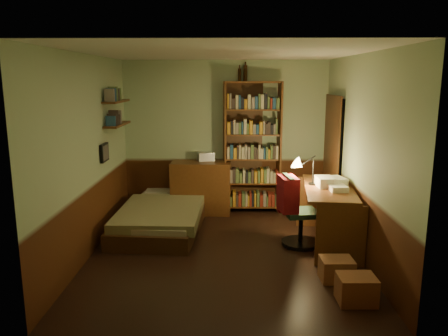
{
  "coord_description": "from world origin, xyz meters",
  "views": [
    {
      "loc": [
        0.08,
        -5.54,
        2.29
      ],
      "look_at": [
        0.0,
        0.25,
        1.1
      ],
      "focal_mm": 35.0,
      "sensor_mm": 36.0,
      "label": 1
    }
  ],
  "objects_px": {
    "dresser": "(201,187)",
    "cardboard_box_b": "(337,269)",
    "mini_stereo": "(206,156)",
    "bookshelf": "(252,148)",
    "desk_lamp": "(314,161)",
    "office_chair": "(301,213)",
    "cardboard_box_a": "(356,289)",
    "desk": "(327,216)",
    "bed": "(162,208)"
  },
  "relations": [
    {
      "from": "cardboard_box_b",
      "to": "bed",
      "type": "bearing_deg",
      "value": 141.77
    },
    {
      "from": "bed",
      "to": "bookshelf",
      "type": "height_order",
      "value": "bookshelf"
    },
    {
      "from": "bed",
      "to": "bookshelf",
      "type": "distance_m",
      "value": 1.86
    },
    {
      "from": "mini_stereo",
      "to": "cardboard_box_a",
      "type": "distance_m",
      "value": 3.76
    },
    {
      "from": "office_chair",
      "to": "cardboard_box_b",
      "type": "bearing_deg",
      "value": -84.86
    },
    {
      "from": "bookshelf",
      "to": "cardboard_box_b",
      "type": "distance_m",
      "value": 2.98
    },
    {
      "from": "bookshelf",
      "to": "desk",
      "type": "xyz_separation_m",
      "value": [
        0.98,
        -1.56,
        -0.71
      ]
    },
    {
      "from": "office_chair",
      "to": "bookshelf",
      "type": "bearing_deg",
      "value": 103.21
    },
    {
      "from": "office_chair",
      "to": "desk_lamp",
      "type": "bearing_deg",
      "value": 39.05
    },
    {
      "from": "desk",
      "to": "cardboard_box_b",
      "type": "distance_m",
      "value": 1.17
    },
    {
      "from": "office_chair",
      "to": "desk",
      "type": "bearing_deg",
      "value": -0.67
    },
    {
      "from": "bed",
      "to": "cardboard_box_b",
      "type": "xyz_separation_m",
      "value": [
        2.28,
        -1.8,
        -0.19
      ]
    },
    {
      "from": "mini_stereo",
      "to": "cardboard_box_a",
      "type": "bearing_deg",
      "value": -78.44
    },
    {
      "from": "bed",
      "to": "cardboard_box_b",
      "type": "bearing_deg",
      "value": -33.95
    },
    {
      "from": "bookshelf",
      "to": "desk_lamp",
      "type": "height_order",
      "value": "bookshelf"
    },
    {
      "from": "bookshelf",
      "to": "desk",
      "type": "relative_size",
      "value": 1.45
    },
    {
      "from": "bookshelf",
      "to": "desk",
      "type": "bearing_deg",
      "value": -63.86
    },
    {
      "from": "dresser",
      "to": "office_chair",
      "type": "relative_size",
      "value": 1.07
    },
    {
      "from": "bed",
      "to": "mini_stereo",
      "type": "bearing_deg",
      "value": 59.83
    },
    {
      "from": "desk",
      "to": "office_chair",
      "type": "bearing_deg",
      "value": -166.06
    },
    {
      "from": "dresser",
      "to": "cardboard_box_b",
      "type": "distance_m",
      "value": 3.13
    },
    {
      "from": "cardboard_box_b",
      "to": "desk_lamp",
      "type": "bearing_deg",
      "value": 93.19
    },
    {
      "from": "bookshelf",
      "to": "cardboard_box_b",
      "type": "relative_size",
      "value": 6.1
    },
    {
      "from": "desk",
      "to": "desk_lamp",
      "type": "distance_m",
      "value": 0.79
    },
    {
      "from": "desk",
      "to": "cardboard_box_a",
      "type": "bearing_deg",
      "value": -84.65
    },
    {
      "from": "bookshelf",
      "to": "desk_lamp",
      "type": "relative_size",
      "value": 3.36
    },
    {
      "from": "desk_lamp",
      "to": "cardboard_box_b",
      "type": "height_order",
      "value": "desk_lamp"
    },
    {
      "from": "cardboard_box_a",
      "to": "desk_lamp",
      "type": "bearing_deg",
      "value": 94.9
    },
    {
      "from": "mini_stereo",
      "to": "bookshelf",
      "type": "distance_m",
      "value": 0.81
    },
    {
      "from": "cardboard_box_a",
      "to": "cardboard_box_b",
      "type": "xyz_separation_m",
      "value": [
        -0.08,
        0.51,
        -0.01
      ]
    },
    {
      "from": "bookshelf",
      "to": "desk_lamp",
      "type": "bearing_deg",
      "value": -67.09
    },
    {
      "from": "office_chair",
      "to": "cardboard_box_a",
      "type": "distance_m",
      "value": 1.65
    },
    {
      "from": "dresser",
      "to": "cardboard_box_a",
      "type": "relative_size",
      "value": 2.62
    },
    {
      "from": "desk_lamp",
      "to": "office_chair",
      "type": "relative_size",
      "value": 0.71
    },
    {
      "from": "office_chair",
      "to": "cardboard_box_b",
      "type": "distance_m",
      "value": 1.16
    },
    {
      "from": "mini_stereo",
      "to": "desk_lamp",
      "type": "bearing_deg",
      "value": -59.3
    },
    {
      "from": "office_chair",
      "to": "bed",
      "type": "bearing_deg",
      "value": 152.79
    },
    {
      "from": "bookshelf",
      "to": "cardboard_box_a",
      "type": "bearing_deg",
      "value": -79.75
    },
    {
      "from": "bookshelf",
      "to": "cardboard_box_a",
      "type": "xyz_separation_m",
      "value": [
        0.94,
        -3.19,
        -0.98
      ]
    },
    {
      "from": "bookshelf",
      "to": "cardboard_box_b",
      "type": "bearing_deg",
      "value": -78.41
    },
    {
      "from": "bed",
      "to": "cardboard_box_a",
      "type": "relative_size",
      "value": 5.57
    },
    {
      "from": "dresser",
      "to": "desk_lamp",
      "type": "relative_size",
      "value": 1.51
    },
    {
      "from": "dresser",
      "to": "mini_stereo",
      "type": "distance_m",
      "value": 0.54
    },
    {
      "from": "bed",
      "to": "office_chair",
      "type": "height_order",
      "value": "office_chair"
    },
    {
      "from": "mini_stereo",
      "to": "office_chair",
      "type": "relative_size",
      "value": 0.29
    },
    {
      "from": "mini_stereo",
      "to": "cardboard_box_b",
      "type": "relative_size",
      "value": 0.75
    },
    {
      "from": "dresser",
      "to": "desk",
      "type": "distance_m",
      "value": 2.37
    },
    {
      "from": "bookshelf",
      "to": "cardboard_box_a",
      "type": "relative_size",
      "value": 5.83
    },
    {
      "from": "desk_lamp",
      "to": "cardboard_box_a",
      "type": "relative_size",
      "value": 1.74
    },
    {
      "from": "cardboard_box_b",
      "to": "mini_stereo",
      "type": "bearing_deg",
      "value": 121.29
    }
  ]
}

